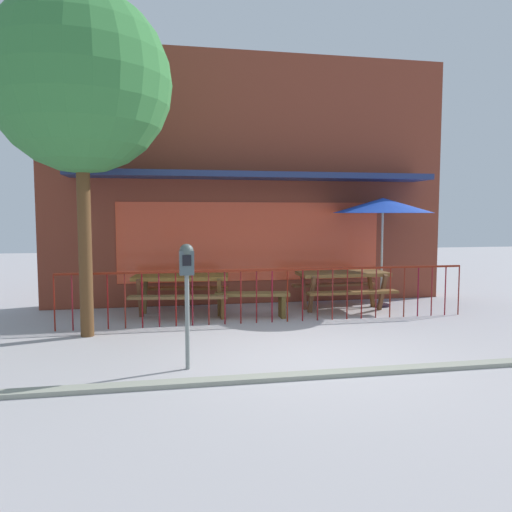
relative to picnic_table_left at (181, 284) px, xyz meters
name	(u,v)px	position (x,y,z in m)	size (l,w,h in m)	color
ground	(307,356)	(1.58, -3.15, -0.61)	(40.00, 40.00, 0.00)	#A9A5A9
pub_storefront	(251,181)	(1.58, 1.22, 2.07)	(8.81, 1.41, 5.39)	#54271B
patio_fence_front	(272,286)	(1.58, -0.97, 0.05)	(7.42, 0.04, 0.97)	maroon
picnic_table_left	(181,284)	(0.00, 0.00, 0.00)	(1.97, 1.60, 0.79)	brown
picnic_table_right	(343,280)	(3.25, -0.08, 0.00)	(1.80, 1.36, 0.79)	brown
patio_umbrella	(383,206)	(4.18, 0.11, 1.50)	(2.06, 2.06, 2.28)	black
patio_bench	(252,299)	(1.30, -0.52, -0.26)	(1.43, 0.53, 0.48)	brown
parking_meter_near	(187,273)	(-0.05, -3.41, 0.61)	(0.18, 0.17, 1.58)	gray
street_tree	(80,83)	(-1.54, -1.41, 3.34)	(2.79, 2.79, 5.36)	brown
curb_edge	(327,376)	(1.58, -4.01, -0.61)	(12.33, 0.20, 0.11)	gray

